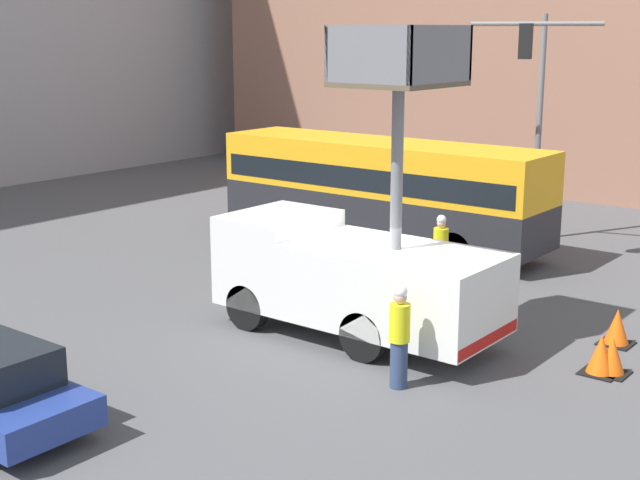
% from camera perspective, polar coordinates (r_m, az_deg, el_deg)
% --- Properties ---
extents(ground_plane, '(120.00, 120.00, 0.00)m').
position_cam_1_polar(ground_plane, '(19.01, 2.33, -6.23)').
color(ground_plane, '#4C4C4F').
extents(utility_truck, '(2.43, 6.17, 6.44)m').
position_cam_1_polar(utility_truck, '(18.67, 2.19, -1.87)').
color(utility_truck, silver).
rests_on(utility_truck, ground_plane).
extents(city_bus, '(2.51, 10.31, 3.15)m').
position_cam_1_polar(city_bus, '(26.62, 3.95, 3.55)').
color(city_bus, '#232328').
rests_on(city_bus, ground_plane).
extents(traffic_light_pole, '(3.74, 3.49, 6.81)m').
position_cam_1_polar(traffic_light_pole, '(26.51, 13.61, 9.13)').
color(traffic_light_pole, slate).
rests_on(traffic_light_pole, ground_plane).
extents(road_worker_near_truck, '(0.38, 0.38, 1.94)m').
position_cam_1_polar(road_worker_near_truck, '(16.17, 5.10, -6.14)').
color(road_worker_near_truck, navy).
rests_on(road_worker_near_truck, ground_plane).
extents(road_worker_directing, '(0.38, 0.38, 1.85)m').
position_cam_1_polar(road_worker_directing, '(22.59, 7.72, -0.70)').
color(road_worker_directing, navy).
rests_on(road_worker_directing, ground_plane).
extents(traffic_cone_near_truck, '(0.66, 0.66, 0.76)m').
position_cam_1_polar(traffic_cone_near_truck, '(19.46, 18.48, -5.34)').
color(traffic_cone_near_truck, black).
rests_on(traffic_cone_near_truck, ground_plane).
extents(traffic_cone_mid_road, '(0.64, 0.64, 0.73)m').
position_cam_1_polar(traffic_cone_mid_road, '(17.82, 18.19, -7.10)').
color(traffic_cone_mid_road, black).
rests_on(traffic_cone_mid_road, ground_plane).
extents(traffic_cone_far_side, '(0.68, 0.68, 0.77)m').
position_cam_1_polar(traffic_cone_far_side, '(17.75, 17.53, -7.05)').
color(traffic_cone_far_side, black).
rests_on(traffic_cone_far_side, ground_plane).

